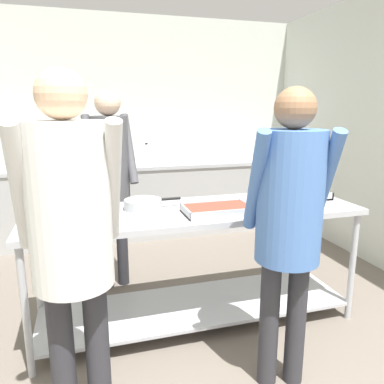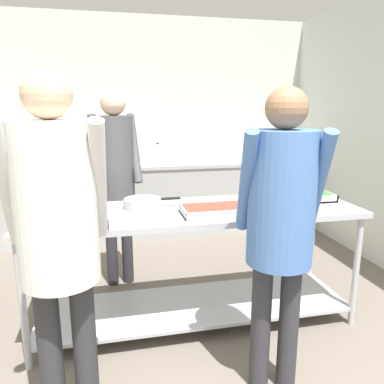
% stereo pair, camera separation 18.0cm
% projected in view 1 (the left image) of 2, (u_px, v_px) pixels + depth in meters
% --- Properties ---
extents(wall_rear, '(4.15, 0.06, 2.65)m').
position_uv_depth(wall_rear, '(140.00, 125.00, 4.78)').
color(wall_rear, silver).
rests_on(wall_rear, ground_plane).
extents(back_counter, '(3.99, 0.65, 0.89)m').
position_uv_depth(back_counter, '(147.00, 199.00, 4.63)').
color(back_counter, '#A8A8A8').
rests_on(back_counter, ground_plane).
extents(serving_counter, '(2.31, 0.70, 0.86)m').
position_uv_depth(serving_counter, '(196.00, 246.00, 2.68)').
color(serving_counter, '#ADAFB5').
rests_on(serving_counter, ground_plane).
extents(serving_tray_vegetables, '(0.49, 0.32, 0.05)m').
position_uv_depth(serving_tray_vegetables, '(70.00, 223.00, 2.22)').
color(serving_tray_vegetables, '#ADAFB5').
rests_on(serving_tray_vegetables, serving_counter).
extents(sauce_pan, '(0.40, 0.26, 0.07)m').
position_uv_depth(sauce_pan, '(143.00, 204.00, 2.61)').
color(sauce_pan, '#ADAFB5').
rests_on(sauce_pan, serving_counter).
extents(serving_tray_roast, '(0.45, 0.26, 0.05)m').
position_uv_depth(serving_tray_roast, '(217.00, 210.00, 2.50)').
color(serving_tray_roast, '#ADAFB5').
rests_on(serving_tray_roast, serving_counter).
extents(plate_stack, '(0.25, 0.25, 0.05)m').
position_uv_depth(plate_stack, '(269.00, 206.00, 2.60)').
color(plate_stack, white).
rests_on(plate_stack, serving_counter).
extents(serving_tray_greens, '(0.44, 0.32, 0.05)m').
position_uv_depth(serving_tray_greens, '(297.00, 194.00, 2.95)').
color(serving_tray_greens, '#ADAFB5').
rests_on(serving_tray_greens, serving_counter).
extents(guest_serving_left, '(0.46, 0.35, 1.71)m').
position_uv_depth(guest_serving_left, '(71.00, 224.00, 1.62)').
color(guest_serving_left, '#2D2D33').
rests_on(guest_serving_left, ground_plane).
extents(guest_serving_right, '(0.49, 0.40, 1.66)m').
position_uv_depth(guest_serving_right, '(289.00, 211.00, 1.96)').
color(guest_serving_right, '#2D2D33').
rests_on(guest_serving_right, ground_plane).
extents(cook_behind_counter, '(0.44, 0.38, 1.70)m').
position_uv_depth(cook_behind_counter, '(111.00, 167.00, 3.12)').
color(cook_behind_counter, '#2D2D33').
rests_on(cook_behind_counter, ground_plane).
extents(water_bottle, '(0.08, 0.08, 0.24)m').
position_uv_depth(water_bottle, '(147.00, 154.00, 4.55)').
color(water_bottle, silver).
rests_on(water_bottle, back_counter).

